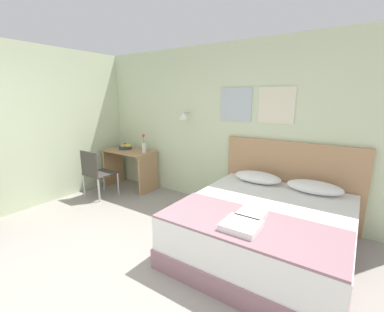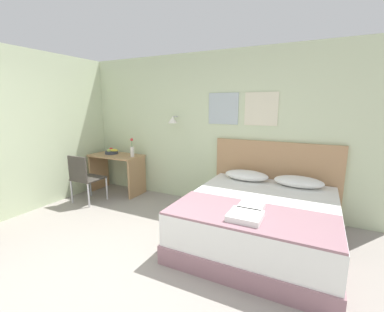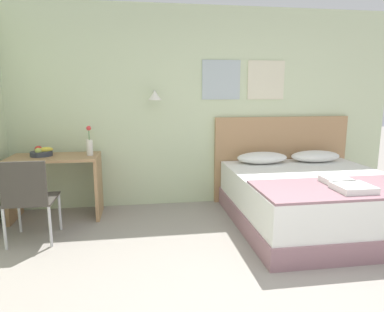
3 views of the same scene
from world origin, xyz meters
TOP-DOWN VIEW (x-y plane):
  - ground_plane at (0.00, 0.00)m, footprint 24.00×24.00m
  - wall_back at (0.01, 2.80)m, footprint 5.63×0.31m
  - bed at (1.24, 1.73)m, footprint 1.83×1.96m
  - headboard at (1.24, 2.74)m, footprint 1.95×0.06m
  - pillow_left at (0.86, 2.48)m, footprint 0.68×0.37m
  - pillow_right at (1.63, 2.48)m, footprint 0.68×0.37m
  - throw_blanket at (1.24, 1.16)m, footprint 1.77×0.78m
  - folded_towel_near_foot at (1.23, 1.30)m, footprint 0.26×0.28m
  - folded_towel_mid_bed at (1.24, 1.03)m, footprint 0.33×0.31m
  - desk at (-1.79, 2.44)m, footprint 1.05×0.55m
  - desk_chair at (-1.88, 1.69)m, footprint 0.47×0.47m
  - fruit_bowl at (-1.94, 2.47)m, footprint 0.27×0.26m
  - flower_vase at (-1.36, 2.42)m, footprint 0.08×0.08m

SIDE VIEW (x-z plane):
  - ground_plane at x=0.00m, z-range 0.00..0.00m
  - bed at x=1.24m, z-range 0.00..0.59m
  - desk_chair at x=-1.88m, z-range 0.08..0.96m
  - desk at x=-1.79m, z-range 0.14..0.92m
  - headboard at x=1.24m, z-range 0.00..1.20m
  - throw_blanket at x=1.24m, z-range 0.60..0.62m
  - folded_towel_near_foot at x=1.23m, z-range 0.62..0.68m
  - folded_towel_mid_bed at x=1.24m, z-range 0.62..0.68m
  - pillow_left at x=0.86m, z-range 0.60..0.75m
  - pillow_right at x=1.63m, z-range 0.60..0.75m
  - fruit_bowl at x=-1.94m, z-range 0.76..0.88m
  - flower_vase at x=-1.36m, z-range 0.73..1.09m
  - wall_back at x=0.01m, z-range 0.01..2.66m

